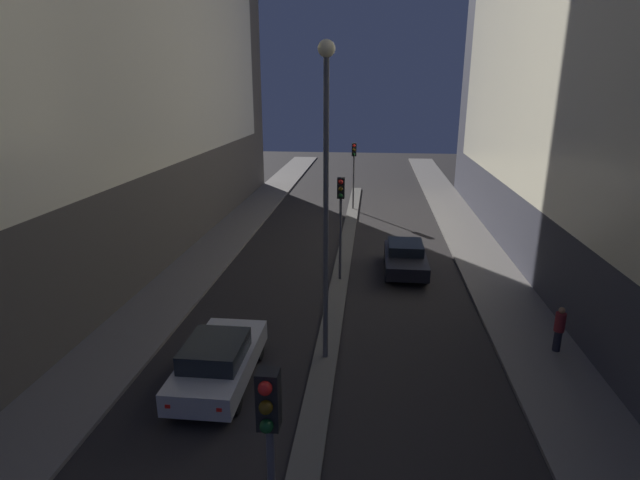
% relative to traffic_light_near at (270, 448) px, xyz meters
% --- Properties ---
extents(building_right, '(6.01, 42.08, 20.44)m').
position_rel_traffic_light_near_xyz_m(building_right, '(11.41, 16.99, 6.70)').
color(building_right, '#383842').
rests_on(building_right, ground).
extents(median_strip, '(0.78, 39.79, 0.13)m').
position_rel_traffic_light_near_xyz_m(median_strip, '(0.00, 16.85, -3.46)').
color(median_strip, '#56544F').
rests_on(median_strip, ground).
extents(traffic_light_near, '(0.32, 0.42, 4.64)m').
position_rel_traffic_light_near_xyz_m(traffic_light_near, '(0.00, 0.00, 0.00)').
color(traffic_light_near, '#4C4C51').
rests_on(traffic_light_near, median_strip).
extents(traffic_light_mid, '(0.32, 0.42, 4.64)m').
position_rel_traffic_light_near_xyz_m(traffic_light_mid, '(0.00, 15.27, 0.00)').
color(traffic_light_mid, '#4C4C51').
rests_on(traffic_light_mid, median_strip).
extents(traffic_light_far, '(0.32, 0.42, 4.64)m').
position_rel_traffic_light_near_xyz_m(traffic_light_far, '(0.00, 29.09, 0.00)').
color(traffic_light_far, '#4C4C51').
rests_on(traffic_light_far, median_strip).
extents(street_lamp, '(0.48, 0.48, 9.59)m').
position_rel_traffic_light_near_xyz_m(street_lamp, '(0.00, 8.43, 2.71)').
color(street_lamp, '#4C4C51').
rests_on(street_lamp, median_strip).
extents(car_left_lane, '(1.93, 4.50, 1.53)m').
position_rel_traffic_light_near_xyz_m(car_left_lane, '(-3.00, 6.75, -2.75)').
color(car_left_lane, '#B2B2B7').
rests_on(car_left_lane, ground).
extents(car_right_lane, '(1.91, 4.36, 1.38)m').
position_rel_traffic_light_near_xyz_m(car_right_lane, '(3.00, 16.88, -2.81)').
color(car_right_lane, black).
rests_on(car_right_lane, ground).
extents(pedestrian_on_right_sidewalk, '(0.33, 0.33, 1.56)m').
position_rel_traffic_light_near_xyz_m(pedestrian_on_right_sidewalk, '(7.56, 9.61, -2.58)').
color(pedestrian_on_right_sidewalk, black).
rests_on(pedestrian_on_right_sidewalk, sidewalk_right).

